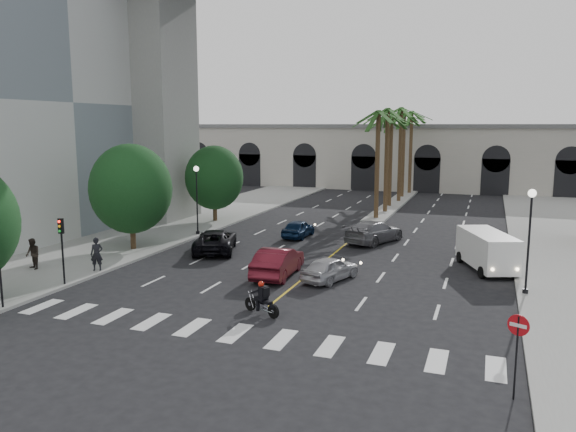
# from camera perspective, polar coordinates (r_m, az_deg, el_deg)

# --- Properties ---
(ground) EXTENTS (140.00, 140.00, 0.00)m
(ground) POSITION_cam_1_polar(r_m,az_deg,el_deg) (24.79, -3.85, -10.62)
(ground) COLOR black
(ground) RESTS_ON ground
(sidewalk_left) EXTENTS (8.00, 100.00, 0.15)m
(sidewalk_left) POSITION_cam_1_polar(r_m,az_deg,el_deg) (44.56, -13.82, -1.81)
(sidewalk_left) COLOR gray
(sidewalk_left) RESTS_ON ground
(median) EXTENTS (2.00, 24.00, 0.20)m
(median) POSITION_cam_1_polar(r_m,az_deg,el_deg) (60.63, 10.73, 1.21)
(median) COLOR gray
(median) RESTS_ON ground
(pier_building) EXTENTS (71.00, 10.50, 8.50)m
(pier_building) POSITION_cam_1_polar(r_m,az_deg,el_deg) (77.01, 12.88, 5.93)
(pier_building) COLOR #B4B0A1
(pier_building) RESTS_ON ground
(palm_a) EXTENTS (3.20, 3.20, 10.30)m
(palm_a) POSITION_cam_1_polar(r_m,az_deg,el_deg) (50.21, 9.18, 9.91)
(palm_a) COLOR #47331E
(palm_a) RESTS_ON ground
(palm_b) EXTENTS (3.20, 3.20, 10.60)m
(palm_b) POSITION_cam_1_polar(r_m,az_deg,el_deg) (54.13, 10.10, 10.12)
(palm_b) COLOR #47331E
(palm_b) RESTS_ON ground
(palm_c) EXTENTS (3.20, 3.20, 10.10)m
(palm_c) POSITION_cam_1_polar(r_m,az_deg,el_deg) (58.12, 10.48, 9.59)
(palm_c) COLOR #47331E
(palm_c) RESTS_ON ground
(palm_d) EXTENTS (3.20, 3.20, 10.90)m
(palm_d) POSITION_cam_1_polar(r_m,az_deg,el_deg) (62.03, 11.44, 10.21)
(palm_d) COLOR #47331E
(palm_d) RESTS_ON ground
(palm_e) EXTENTS (3.20, 3.20, 10.40)m
(palm_e) POSITION_cam_1_polar(r_m,az_deg,el_deg) (66.01, 11.74, 9.73)
(palm_e) COLOR #47331E
(palm_e) RESTS_ON ground
(palm_f) EXTENTS (3.20, 3.20, 10.70)m
(palm_f) POSITION_cam_1_polar(r_m,az_deg,el_deg) (69.94, 12.47, 9.90)
(palm_f) COLOR #47331E
(palm_f) RESTS_ON ground
(street_tree_mid) EXTENTS (5.44, 5.44, 7.21)m
(street_tree_mid) POSITION_cam_1_polar(r_m,az_deg,el_deg) (38.76, -15.67, 2.68)
(street_tree_mid) COLOR #382616
(street_tree_mid) RESTS_ON ground
(street_tree_far) EXTENTS (5.04, 5.04, 6.68)m
(street_tree_far) POSITION_cam_1_polar(r_m,az_deg,el_deg) (48.99, -7.50, 3.88)
(street_tree_far) COLOR #382616
(street_tree_far) RESTS_ON ground
(lamp_post_left_far) EXTENTS (0.40, 0.40, 5.35)m
(lamp_post_left_far) POSITION_cam_1_polar(r_m,az_deg,el_deg) (43.06, -9.25, 2.20)
(lamp_post_left_far) COLOR black
(lamp_post_left_far) RESTS_ON ground
(lamp_post_right) EXTENTS (0.40, 0.40, 5.35)m
(lamp_post_right) POSITION_cam_1_polar(r_m,az_deg,el_deg) (29.84, 23.32, -1.54)
(lamp_post_right) COLOR black
(lamp_post_right) RESTS_ON ground
(traffic_signal_far) EXTENTS (0.25, 0.18, 3.65)m
(traffic_signal_far) POSITION_cam_1_polar(r_m,az_deg,el_deg) (31.40, -22.00, -2.28)
(traffic_signal_far) COLOR black
(traffic_signal_far) RESTS_ON ground
(motorcycle_rider) EXTENTS (1.99, 0.98, 1.54)m
(motorcycle_rider) POSITION_cam_1_polar(r_m,az_deg,el_deg) (25.35, -2.60, -8.49)
(motorcycle_rider) COLOR black
(motorcycle_rider) RESTS_ON ground
(car_a) EXTENTS (2.75, 4.21, 1.33)m
(car_a) POSITION_cam_1_polar(r_m,az_deg,el_deg) (30.81, 4.30, -5.35)
(car_a) COLOR #ADADB1
(car_a) RESTS_ON ground
(car_b) EXTENTS (2.04, 5.09, 1.65)m
(car_b) POSITION_cam_1_polar(r_m,az_deg,el_deg) (31.54, -1.04, -4.68)
(car_b) COLOR #56111C
(car_b) RESTS_ON ground
(car_c) EXTENTS (4.24, 5.96, 1.51)m
(car_c) POSITION_cam_1_polar(r_m,az_deg,el_deg) (37.85, -7.40, -2.51)
(car_c) COLOR black
(car_c) RESTS_ON ground
(car_d) EXTENTS (4.02, 5.90, 1.59)m
(car_d) POSITION_cam_1_polar(r_m,az_deg,el_deg) (40.92, 8.74, -1.59)
(car_d) COLOR slate
(car_d) RESTS_ON ground
(car_e) EXTENTS (1.66, 3.97, 1.34)m
(car_e) POSITION_cam_1_polar(r_m,az_deg,el_deg) (42.38, 1.06, -1.28)
(car_e) COLOR #0E2242
(car_e) RESTS_ON ground
(cargo_van) EXTENTS (3.72, 5.57, 2.22)m
(cargo_van) POSITION_cam_1_polar(r_m,az_deg,el_deg) (34.74, 19.58, -3.22)
(cargo_van) COLOR white
(cargo_van) RESTS_ON ground
(pedestrian_a) EXTENTS (0.83, 0.72, 1.91)m
(pedestrian_a) POSITION_cam_1_polar(r_m,az_deg,el_deg) (33.96, -18.86, -3.69)
(pedestrian_a) COLOR black
(pedestrian_a) RESTS_ON sidewalk_left
(pedestrian_b) EXTENTS (1.08, 0.98, 1.80)m
(pedestrian_b) POSITION_cam_1_polar(r_m,az_deg,el_deg) (35.64, -24.51, -3.52)
(pedestrian_b) COLOR black
(pedestrian_b) RESTS_ON sidewalk_left
(do_not_enter_sign) EXTENTS (0.63, 0.29, 2.74)m
(do_not_enter_sign) POSITION_cam_1_polar(r_m,az_deg,el_deg) (18.83, 22.29, -11.42)
(do_not_enter_sign) COLOR black
(do_not_enter_sign) RESTS_ON ground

